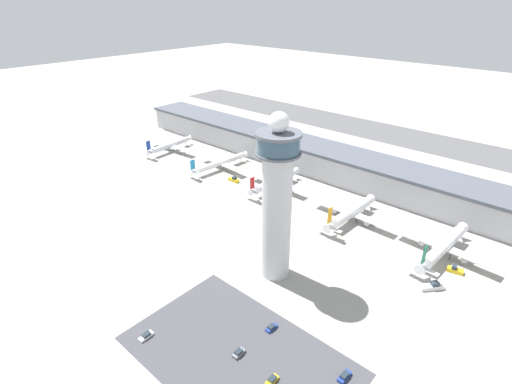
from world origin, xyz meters
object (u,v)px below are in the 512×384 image
(car_maroon_suv, at_px, (344,376))
(service_truck_catering, at_px, (234,180))
(car_green_van, at_px, (272,380))
(airplane_gate_alpha, at_px, (170,145))
(airplane_gate_bravo, at_px, (220,163))
(airplane_gate_delta, at_px, (351,213))
(service_truck_fuel, at_px, (432,286))
(airplane_gate_charlie, at_px, (275,181))
(control_tower, at_px, (277,199))
(airplane_gate_echo, at_px, (443,247))
(car_silver_sedan, at_px, (271,328))
(car_black_suv, at_px, (146,336))
(service_truck_baggage, at_px, (455,270))
(car_blue_compact, at_px, (239,353))

(car_maroon_suv, bearing_deg, service_truck_catering, 147.72)
(car_green_van, bearing_deg, airplane_gate_alpha, 150.83)
(airplane_gate_bravo, relative_size, airplane_gate_delta, 1.05)
(service_truck_fuel, height_order, car_maroon_suv, service_truck_fuel)
(airplane_gate_charlie, relative_size, airplane_gate_delta, 0.94)
(service_truck_catering, bearing_deg, control_tower, -34.77)
(control_tower, height_order, airplane_gate_echo, control_tower)
(service_truck_fuel, bearing_deg, car_silver_sedan, -120.02)
(airplane_gate_bravo, bearing_deg, car_silver_sedan, -36.76)
(airplane_gate_charlie, distance_m, airplane_gate_delta, 45.85)
(airplane_gate_alpha, xyz_separation_m, service_truck_catering, (62.85, -5.87, -3.17))
(car_black_suv, bearing_deg, airplane_gate_bravo, 126.23)
(airplane_gate_echo, bearing_deg, service_truck_catering, -177.81)
(airplane_gate_charlie, bearing_deg, service_truck_catering, -161.26)
(service_truck_fuel, bearing_deg, service_truck_baggage, 79.28)
(airplane_gate_alpha, height_order, airplane_gate_echo, airplane_gate_echo)
(airplane_gate_charlie, xyz_separation_m, airplane_gate_delta, (45.76, -2.92, -0.41))
(service_truck_baggage, height_order, car_silver_sedan, service_truck_baggage)
(airplane_gate_alpha, xyz_separation_m, service_truck_baggage, (178.65, -8.13, -3.27))
(car_blue_compact, bearing_deg, airplane_gate_charlie, 123.77)
(car_blue_compact, bearing_deg, service_truck_catering, 135.24)
(airplane_gate_alpha, height_order, car_silver_sedan, airplane_gate_alpha)
(airplane_gate_delta, distance_m, service_truck_baggage, 47.99)
(service_truck_fuel, bearing_deg, car_black_suv, -125.15)
(car_silver_sedan, bearing_deg, airplane_gate_echo, 70.74)
(airplane_gate_bravo, height_order, car_blue_compact, airplane_gate_bravo)
(car_black_suv, bearing_deg, car_green_van, 19.42)
(airplane_gate_delta, relative_size, car_maroon_suv, 8.36)
(airplane_gate_bravo, xyz_separation_m, airplane_gate_echo, (126.18, -2.81, 0.67))
(car_black_suv, xyz_separation_m, car_green_van, (37.56, 13.24, -0.01))
(airplane_gate_bravo, relative_size, car_silver_sedan, 9.93)
(airplane_gate_alpha, distance_m, airplane_gate_delta, 131.30)
(airplane_gate_bravo, distance_m, service_truck_catering, 19.02)
(control_tower, xyz_separation_m, car_silver_sedan, (16.54, -21.97, -29.83))
(car_green_van, bearing_deg, car_black_suv, -160.58)
(service_truck_fuel, bearing_deg, airplane_gate_charlie, 164.62)
(airplane_gate_echo, xyz_separation_m, car_black_suv, (-51.01, -99.78, -4.05))
(airplane_gate_delta, distance_m, car_green_van, 91.27)
(service_truck_fuel, distance_m, car_green_van, 67.62)
(service_truck_catering, distance_m, car_black_suv, 111.70)
(airplane_gate_delta, bearing_deg, airplane_gate_alpha, 179.52)
(service_truck_baggage, bearing_deg, car_maroon_suv, -95.94)
(service_truck_baggage, bearing_deg, car_green_van, -104.37)
(service_truck_fuel, height_order, car_blue_compact, service_truck_fuel)
(service_truck_baggage, xyz_separation_m, car_silver_sedan, (-32.42, -66.11, -0.36))
(service_truck_catering, bearing_deg, airplane_gate_charlie, 18.74)
(airplane_gate_alpha, bearing_deg, car_maroon_suv, -23.49)
(airplane_gate_alpha, distance_m, car_maroon_suv, 187.29)
(airplane_gate_alpha, xyz_separation_m, car_green_van, (158.12, -88.26, -3.65))
(airplane_gate_bravo, distance_m, car_silver_sedan, 125.92)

